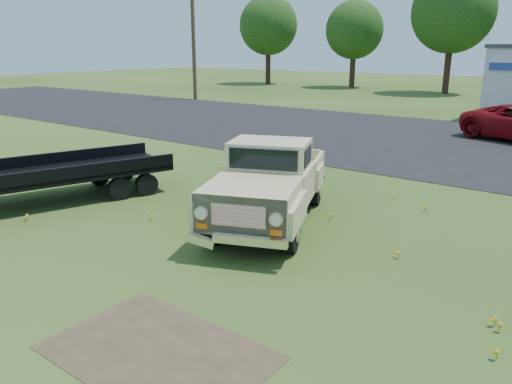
# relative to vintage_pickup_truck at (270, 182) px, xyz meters

# --- Properties ---
(ground) EXTENTS (140.00, 140.00, 0.00)m
(ground) POSITION_rel_vintage_pickup_truck_xyz_m (0.41, -2.19, -0.98)
(ground) COLOR #304817
(ground) RESTS_ON ground
(asphalt_lot) EXTENTS (90.00, 14.00, 0.02)m
(asphalt_lot) POSITION_rel_vintage_pickup_truck_xyz_m (0.41, 12.81, -0.98)
(asphalt_lot) COLOR black
(asphalt_lot) RESTS_ON ground
(dirt_patch_a) EXTENTS (3.00, 2.00, 0.01)m
(dirt_patch_a) POSITION_rel_vintage_pickup_truck_xyz_m (1.91, -5.19, -0.98)
(dirt_patch_a) COLOR #433824
(dirt_patch_a) RESTS_ON ground
(dirt_patch_b) EXTENTS (2.20, 1.60, 0.01)m
(dirt_patch_b) POSITION_rel_vintage_pickup_truck_xyz_m (-1.59, 1.31, -0.98)
(dirt_patch_b) COLOR #433824
(dirt_patch_b) RESTS_ON ground
(utility_pole_west) EXTENTS (1.60, 0.30, 9.00)m
(utility_pole_west) POSITION_rel_vintage_pickup_truck_xyz_m (-21.59, 19.81, 3.62)
(utility_pole_west) COLOR #463420
(utility_pole_west) RESTS_ON ground
(treeline_a) EXTENTS (6.40, 6.40, 9.52)m
(treeline_a) POSITION_rel_vintage_pickup_truck_xyz_m (-27.59, 37.81, 5.32)
(treeline_a) COLOR #362218
(treeline_a) RESTS_ON ground
(treeline_b) EXTENTS (5.76, 5.76, 8.57)m
(treeline_b) POSITION_rel_vintage_pickup_truck_xyz_m (-17.59, 38.81, 4.69)
(treeline_b) COLOR #362218
(treeline_b) RESTS_ON ground
(treeline_c) EXTENTS (7.04, 7.04, 10.47)m
(treeline_c) POSITION_rel_vintage_pickup_truck_xyz_m (-7.59, 37.31, 5.96)
(treeline_c) COLOR #362218
(treeline_c) RESTS_ON ground
(vintage_pickup_truck) EXTENTS (4.01, 5.79, 1.96)m
(vintage_pickup_truck) POSITION_rel_vintage_pickup_truck_xyz_m (0.00, 0.00, 0.00)
(vintage_pickup_truck) COLOR beige
(vintage_pickup_truck) RESTS_ON ground
(flatbed_trailer) EXTENTS (4.01, 6.69, 1.73)m
(flatbed_trailer) POSITION_rel_vintage_pickup_truck_xyz_m (-5.57, -1.99, -0.11)
(flatbed_trailer) COLOR black
(flatbed_trailer) RESTS_ON ground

